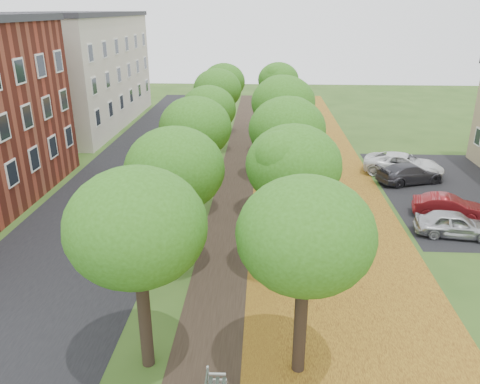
# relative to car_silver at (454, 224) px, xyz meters

# --- Properties ---
(ground) EXTENTS (120.00, 120.00, 0.00)m
(ground) POSITION_rel_car_silver_xyz_m (-11.00, -9.80, -0.65)
(ground) COLOR #2D4C19
(ground) RESTS_ON ground
(street_asphalt) EXTENTS (8.00, 70.00, 0.01)m
(street_asphalt) POSITION_rel_car_silver_xyz_m (-18.50, 5.20, -0.65)
(street_asphalt) COLOR black
(street_asphalt) RESTS_ON ground
(footpath) EXTENTS (3.20, 70.00, 0.01)m
(footpath) POSITION_rel_car_silver_xyz_m (-11.00, 5.20, -0.64)
(footpath) COLOR black
(footpath) RESTS_ON ground
(leaf_verge) EXTENTS (7.50, 70.00, 0.01)m
(leaf_verge) POSITION_rel_car_silver_xyz_m (-6.00, 5.20, -0.64)
(leaf_verge) COLOR #AF7F20
(leaf_verge) RESTS_ON ground
(parking_lot) EXTENTS (9.00, 16.00, 0.01)m
(parking_lot) POSITION_rel_car_silver_xyz_m (2.50, 6.20, -0.65)
(parking_lot) COLOR black
(parking_lot) RESTS_ON ground
(tree_row_west) EXTENTS (3.72, 33.72, 6.23)m
(tree_row_west) POSITION_rel_car_silver_xyz_m (-13.20, 5.20, 3.96)
(tree_row_west) COLOR black
(tree_row_west) RESTS_ON ground
(tree_row_east) EXTENTS (3.72, 33.72, 6.23)m
(tree_row_east) POSITION_rel_car_silver_xyz_m (-8.40, 5.20, 3.96)
(tree_row_east) COLOR black
(tree_row_east) RESTS_ON ground
(building_cream) EXTENTS (10.30, 20.30, 10.40)m
(building_cream) POSITION_rel_car_silver_xyz_m (-28.00, 23.20, 4.56)
(building_cream) COLOR beige
(building_cream) RESTS_ON ground
(car_silver) EXTENTS (3.99, 2.07, 1.30)m
(car_silver) POSITION_rel_car_silver_xyz_m (0.00, 0.00, 0.00)
(car_silver) COLOR #B0B0B5
(car_silver) RESTS_ON ground
(car_red) EXTENTS (3.91, 2.08, 1.22)m
(car_red) POSITION_rel_car_silver_xyz_m (0.54, 2.31, -0.04)
(car_red) COLOR maroon
(car_red) RESTS_ON ground
(car_grey) EXTENTS (4.78, 3.15, 1.29)m
(car_grey) POSITION_rel_car_silver_xyz_m (0.00, 7.73, -0.01)
(car_grey) COLOR #38373D
(car_grey) RESTS_ON ground
(car_white) EXTENTS (5.77, 4.03, 1.46)m
(car_white) POSITION_rel_car_silver_xyz_m (0.00, 9.31, 0.08)
(car_white) COLOR white
(car_white) RESTS_ON ground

